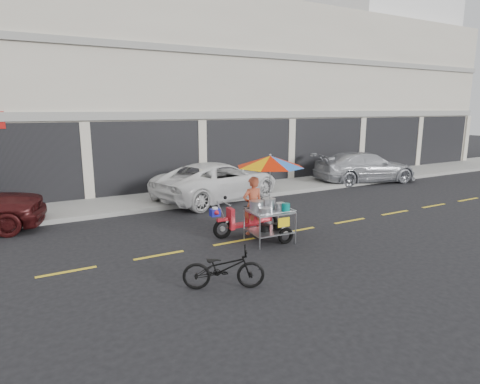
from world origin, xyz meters
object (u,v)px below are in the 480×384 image
white_pickup (218,181)px  near_bicycle (224,268)px  food_vendor_rig (263,186)px  silver_pickup (365,167)px

white_pickup → near_bicycle: size_ratio=3.27×
white_pickup → food_vendor_rig: 4.91m
silver_pickup → near_bicycle: silver_pickup is taller
white_pickup → silver_pickup: white_pickup is taller
white_pickup → silver_pickup: 7.54m
near_bicycle → food_vendor_rig: (2.26, 2.20, 1.01)m
silver_pickup → near_bicycle: 12.83m
near_bicycle → food_vendor_rig: size_ratio=0.69×
white_pickup → near_bicycle: white_pickup is taller
white_pickup → silver_pickup: (7.54, -0.05, -0.00)m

